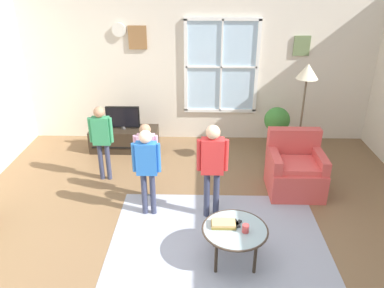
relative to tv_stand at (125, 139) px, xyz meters
The scene contains 17 objects.
ground_plane 2.85m from the tv_stand, 62.62° to the right, with size 6.88×6.79×0.02m, color brown.
back_wall 1.86m from the tv_stand, 25.33° to the left, with size 6.28×0.17×2.70m.
area_rug 2.93m from the tv_stand, 57.18° to the right, with size 2.57×1.91×0.01m, color #999EAD.
tv_stand is the anchor object (origin of this frame).
television 0.42m from the tv_stand, 90.00° to the right, with size 0.59×0.08×0.41m.
armchair 3.03m from the tv_stand, 25.57° to the right, with size 0.76×0.74×0.87m.
coffee_table 3.30m from the tv_stand, 58.09° to the right, with size 0.73×0.73×0.42m.
book_stack 3.20m from the tv_stand, 59.50° to the right, with size 0.27×0.16×0.05m.
cup 3.41m from the tv_stand, 57.06° to the right, with size 0.07×0.07×0.09m, color #BF3F3F.
remote_near_books 3.26m from the tv_stand, 57.00° to the right, with size 0.04×0.14×0.02m, color black.
remote_near_cup 3.25m from the tv_stand, 57.01° to the right, with size 0.04×0.14×0.02m, color black.
person_green_shirt 1.19m from the tv_stand, 95.62° to the right, with size 0.36×0.16×1.18m.
person_blue_shirt 2.14m from the tv_stand, 70.56° to the right, with size 0.36×0.16×1.20m.
person_pink_shirt 1.73m from the tv_stand, 67.90° to the right, with size 0.34×0.15×1.11m.
person_red_shirt 2.57m from the tv_stand, 52.78° to the right, with size 0.39×0.18×1.29m.
potted_plant_by_window 2.71m from the tv_stand, ahead, with size 0.44×0.44×0.81m.
floor_lamp 3.24m from the tv_stand, 14.07° to the right, with size 0.32×0.32×1.74m.
Camera 1 is at (0.05, -3.56, 2.97)m, focal length 35.09 mm.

